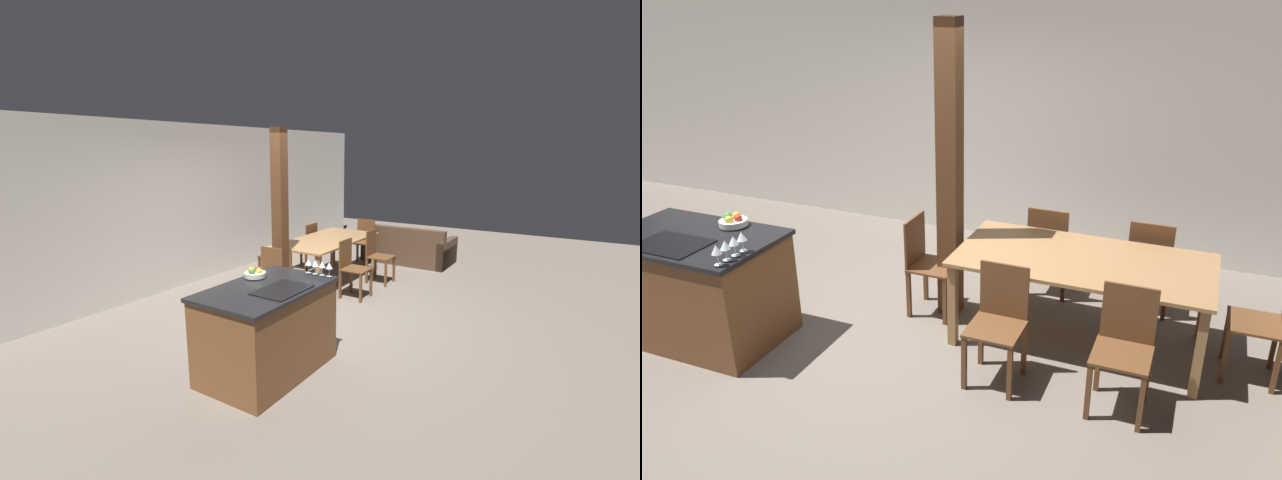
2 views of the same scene
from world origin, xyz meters
The scene contains 16 objects.
ground_plane centered at (0.00, 0.00, 0.00)m, with size 16.00×16.00×0.00m, color #665B51.
wall_back centered at (0.00, 2.63, 1.35)m, with size 11.20×0.08×2.70m.
kitchen_island centered at (-1.49, -0.49, 0.46)m, with size 1.38×0.89×0.93m.
fruit_bowl centered at (-1.31, -0.19, 0.97)m, with size 0.23×0.23×0.11m.
wine_glass_near centered at (-0.88, -0.85, 1.05)m, with size 0.07×0.07×0.16m.
wine_glass_middle centered at (-0.88, -0.76, 1.05)m, with size 0.07×0.07×0.16m.
wine_glass_far centered at (-0.88, -0.67, 1.05)m, with size 0.07×0.07×0.16m.
wine_glass_end centered at (-0.88, -0.58, 1.05)m, with size 0.07×0.07×0.16m.
dining_table centered at (1.48, 0.62, 0.68)m, with size 2.04×1.02×0.76m.
dining_chair_near_left centered at (1.02, -0.12, 0.48)m, with size 0.40×0.40×0.90m.
dining_chair_near_right centered at (1.94, -0.12, 0.48)m, with size 0.40×0.40×0.90m.
dining_chair_far_left centered at (1.02, 1.36, 0.48)m, with size 0.40×0.40×0.90m.
dining_chair_far_right centered at (1.94, 1.36, 0.48)m, with size 0.40×0.40×0.90m.
dining_chair_head_end centered at (0.09, 0.62, 0.48)m, with size 0.40×0.40×0.90m.
dining_chair_foot_end centered at (2.88, 0.62, 0.48)m, with size 0.40×0.40×0.90m.
timber_post centered at (0.29, 0.70, 1.29)m, with size 0.18×0.18×2.58m.
Camera 2 is at (2.30, -3.96, 2.85)m, focal length 35.00 mm.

